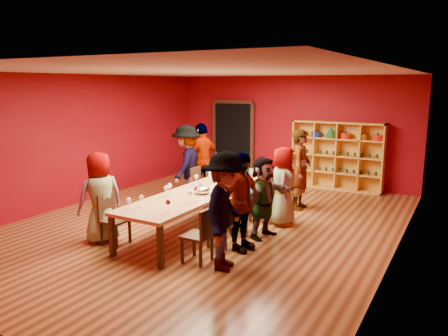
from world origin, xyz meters
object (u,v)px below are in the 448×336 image
Objects in this scene: person_right_2 at (263,197)px; wine_bottle at (248,170)px; chair_person_right_2 at (246,208)px; chair_person_right_4 at (288,186)px; spittoon_bowl at (202,190)px; chair_person_left_3 at (200,184)px; chair_person_left_4 at (214,179)px; chair_person_right_1 at (226,219)px; person_right_4 at (301,170)px; person_left_0 at (100,197)px; shelving_unit at (338,152)px; person_left_4 at (203,161)px; chair_person_right_0 at (201,232)px; person_left_3 at (187,165)px; chair_person_left_0 at (112,216)px; chair_person_right_3 at (265,198)px; person_right_1 at (241,202)px; person_right_0 at (226,211)px; tasting_table at (208,191)px; person_right_3 at (283,186)px.

wine_bottle is at bearing 46.97° from person_right_2.
chair_person_right_2 and chair_person_right_4 have the same top height.
person_right_2 reaches higher than spittoon_bowl.
chair_person_left_4 is at bearing 90.00° from chair_person_left_3.
person_right_4 reaches higher than chair_person_right_1.
person_left_0 is 5.21× the size of spittoon_bowl.
shelving_unit is 1.60× the size of person_right_2.
chair_person_right_4 is at bearing 25.91° from chair_person_left_3.
person_left_4 is 3.15m from person_right_2.
chair_person_right_0 is at bearing -76.20° from wine_bottle.
chair_person_right_1 is at bearing 32.27° from person_left_3.
chair_person_left_4 is 3.24m from chair_person_right_1.
chair_person_left_0 is 1.00× the size of chair_person_right_3.
person_right_1 is at bearing 69.65° from chair_person_right_0.
spittoon_bowl is (-1.20, 1.23, -0.08)m from person_right_0.
chair_person_right_3 is at bearing 57.37° from spittoon_bowl.
person_right_1 reaches higher than chair_person_right_4.
person_right_4 is at bearing 22.63° from chair_person_left_3.
person_right_1 is (1.20, -0.89, 0.14)m from tasting_table.
chair_person_left_0 is at bearing -178.05° from chair_person_right_0.
person_left_0 is (-0.25, 0.00, 0.31)m from chair_person_left_0.
chair_person_left_0 is 3.56m from person_left_4.
person_right_4 reaches higher than chair_person_left_3.
person_right_1 is at bearing 0.00° from chair_person_right_1.
chair_person_left_0 is 2.90m from person_left_3.
person_right_3 is 1.40m from wine_bottle.
person_left_0 is 0.97× the size of person_right_1.
person_right_3 is at bearing 66.37° from chair_person_right_2.
tasting_table is 2.70× the size of person_right_1.
person_left_4 reaches higher than person_right_0.
spittoon_bowl is at bearing 30.09° from person_right_0.
chair_person_left_4 is at bearing 133.73° from chair_person_right_2.
person_right_2 is (1.26, -0.11, 0.05)m from tasting_table.
chair_person_right_2 is (2.18, -1.23, -0.43)m from person_left_3.
chair_person_left_0 is 0.59× the size of person_right_2.
person_right_4 is (0.01, 2.89, 0.06)m from person_right_1.
person_left_3 is 3.82m from person_right_0.
shelving_unit reaches higher than person_right_4.
spittoon_bowl is at bearing -71.94° from tasting_table.
spittoon_bowl is at bearing 115.60° from person_right_3.
chair_person_left_3 is 3.26× the size of wine_bottle.
spittoon_bowl is (1.41, -1.56, -0.10)m from person_left_3.
person_right_1 is (2.11, -2.68, 0.34)m from chair_person_left_4.
shelving_unit is 8.79× the size of wine_bottle.
person_right_1 is 1.11× the size of person_right_2.
chair_person_left_3 is 1.00× the size of chair_person_right_2.
person_right_1 is 6.11× the size of wine_bottle.
person_right_3 is 1.25m from person_right_4.
spittoon_bowl reaches higher than chair_person_right_0.
chair_person_left_0 is 3.26× the size of wine_bottle.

